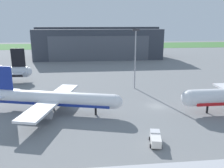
{
  "coord_description": "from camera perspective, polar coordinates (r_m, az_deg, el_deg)",
  "views": [
    {
      "loc": [
        -19.25,
        -60.94,
        23.4
      ],
      "look_at": [
        -11.31,
        12.75,
        3.54
      ],
      "focal_mm": 37.48,
      "sensor_mm": 36.0,
      "label": 1
    }
  ],
  "objects": [
    {
      "name": "maintenance_hangar",
      "position": [
        156.87,
        -3.39,
        9.9
      ],
      "size": [
        79.93,
        28.85,
        20.01
      ],
      "color": "#383D47",
      "rests_on": "ground_plane"
    },
    {
      "name": "grass_field_strip",
      "position": [
        237.42,
        -1.49,
        9.35
      ],
      "size": [
        440.0,
        56.0,
        0.08
      ],
      "primitive_type": "cube",
      "color": "#44783A",
      "rests_on": "ground_plane"
    },
    {
      "name": "airliner_near_left",
      "position": [
        63.23,
        -13.82,
        -3.59
      ],
      "size": [
        34.59,
        29.6,
        12.07
      ],
      "color": "white",
      "rests_on": "ground_plane"
    },
    {
      "name": "pushback_tractor",
      "position": [
        47.97,
        10.56,
        -12.94
      ],
      "size": [
        3.04,
        5.29,
        2.08
      ],
      "color": "silver",
      "rests_on": "ground_plane"
    },
    {
      "name": "apron_light_mast",
      "position": [
        82.64,
        5.7,
        7.14
      ],
      "size": [
        2.4,
        0.5,
        21.07
      ],
      "color": "#99999E",
      "rests_on": "ground_plane"
    },
    {
      "name": "ground_plane",
      "position": [
        68.05,
        10.73,
        -5.39
      ],
      "size": [
        440.0,
        440.0,
        0.0
      ],
      "primitive_type": "plane",
      "color": "slate"
    }
  ]
}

